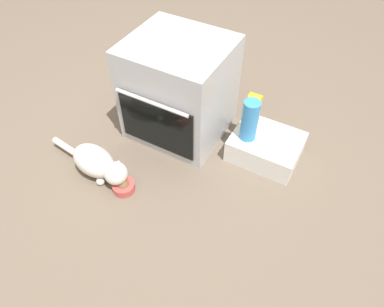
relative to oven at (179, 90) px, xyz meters
The scene contains 7 objects.
ground 0.59m from the oven, 83.71° to the right, with size 8.00×8.00×0.00m, color #6B5B4C.
oven is the anchor object (origin of this frame).
pantry_cabinet 0.72m from the oven, ahead, with size 0.46×0.37×0.17m, color white.
food_bowl 0.76m from the oven, 91.98° to the right, with size 0.15×0.15×0.09m.
cat 0.74m from the oven, 109.73° to the right, with size 0.69×0.24×0.22m.
juice_carton 0.53m from the oven, 13.65° to the left, with size 0.09×0.06×0.24m, color orange.
water_bottle 0.54m from the oven, ahead, with size 0.11×0.11×0.30m, color #388CD1.
Camera 1 is at (0.99, -1.22, 1.88)m, focal length 33.33 mm.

